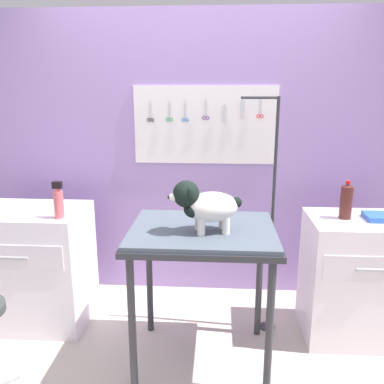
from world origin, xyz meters
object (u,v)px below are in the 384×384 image
at_px(soda_bottle, 346,201).
at_px(grooming_table, 203,243).
at_px(grooming_arm, 271,228).
at_px(counter_left, 33,266).
at_px(cabinet_right, 355,278).
at_px(conditioner_bottle, 59,202).
at_px(dog, 204,205).

bearing_deg(soda_bottle, grooming_table, -159.28).
bearing_deg(grooming_arm, counter_left, 179.61).
relative_size(cabinet_right, conditioner_bottle, 3.43).
height_order(cabinet_right, soda_bottle, soda_bottle).
distance_m(dog, conditioner_bottle, 1.02).
distance_m(cabinet_right, soda_bottle, 0.56).
relative_size(grooming_table, cabinet_right, 1.04).
bearing_deg(dog, cabinet_right, 22.07).
height_order(counter_left, cabinet_right, counter_left).
height_order(cabinet_right, conditioner_bottle, conditioner_bottle).
xyz_separation_m(cabinet_right, soda_bottle, (-0.11, 0.01, 0.55)).
distance_m(grooming_arm, conditioner_bottle, 1.44).
height_order(dog, counter_left, dog).
xyz_separation_m(grooming_arm, conditioner_bottle, (-1.41, -0.16, 0.20)).
bearing_deg(soda_bottle, grooming_arm, 177.71).
xyz_separation_m(grooming_table, dog, (0.01, -0.08, 0.26)).
distance_m(grooming_arm, counter_left, 1.76).
bearing_deg(conditioner_bottle, dog, -16.50).
distance_m(grooming_arm, cabinet_right, 0.69).
bearing_deg(conditioner_bottle, cabinet_right, 3.80).
distance_m(counter_left, cabinet_right, 2.32).
relative_size(grooming_table, soda_bottle, 3.49).
bearing_deg(conditioner_bottle, counter_left, 150.65).
relative_size(counter_left, cabinet_right, 1.01).
xyz_separation_m(grooming_table, grooming_arm, (0.45, 0.37, -0.03)).
bearing_deg(grooming_arm, conditioner_bottle, -173.45).
bearing_deg(cabinet_right, dog, -157.93).
xyz_separation_m(conditioner_bottle, soda_bottle, (1.90, 0.14, 0.00)).
xyz_separation_m(counter_left, cabinet_right, (2.32, -0.04, -0.00)).
xyz_separation_m(grooming_table, soda_bottle, (0.94, 0.35, 0.18)).
bearing_deg(counter_left, soda_bottle, -0.81).
relative_size(grooming_table, grooming_arm, 0.54).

